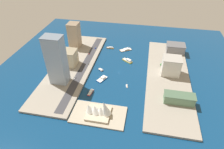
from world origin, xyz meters
The scene contains 26 objects.
ground_plane centered at (0.00, 0.00, 0.00)m, with size 440.00×440.00×0.00m, color navy.
quay_west centered at (-84.37, 0.00, 1.63)m, with size 70.00×240.00×3.25m, color gray.
quay_east centered at (84.37, 0.00, 1.63)m, with size 70.00×240.00×3.25m, color gray.
peninsula_point centered at (10.68, 102.82, 1.00)m, with size 73.38×40.69×2.00m, color #A89E89.
road_strip centered at (63.84, 0.00, 3.33)m, with size 12.86×228.00×0.15m, color #38383D.
catamaran_blue centered at (23.86, 25.93, 1.35)m, with size 17.39×21.96×4.05m.
sailboat_small_white centered at (-19.06, 36.35, 1.01)m, with size 4.36×8.48×10.29m.
ferry_yellow_fast centered at (-11.00, -36.61, 2.18)m, with size 20.73×17.40×5.82m.
water_taxi_orange centered at (31.87, -80.36, 1.44)m, with size 15.94×4.36×3.69m.
tugboat_red centered at (33.58, 61.58, 1.31)m, with size 7.06×16.19×3.55m.
patrol_launch_navy centered at (32.44, 1.11, 1.08)m, with size 10.87×10.01×3.00m.
barge_flat_brown centered at (-1.80, -79.44, 1.19)m, with size 25.94×21.38×3.26m.
hotel_broad_white centered at (-87.10, -8.65, 18.81)m, with size 30.57×26.22×31.05m.
warehouse_low_gray centered at (-100.80, -86.69, 11.59)m, with size 36.08×25.87×16.61m.
office_block_beige centered at (89.78, -2.54, 17.38)m, with size 23.38×26.54×28.18m.
tower_tall_glass centered at (88.50, 47.73, 43.09)m, with size 28.57×20.44×79.62m.
terminal_long_green centered at (-96.29, 59.71, 10.15)m, with size 43.42×16.81×13.73m.
apartment_midrise_tan centered at (105.32, -71.08, 28.47)m, with size 21.93×24.27×50.37m.
hatchback_blue centered at (61.19, -68.44, 4.18)m, with size 2.15×4.77×1.57m.
sedan_silver centered at (59.44, -7.91, 4.19)m, with size 1.95×5.04×1.59m.
pickup_red centered at (67.56, -44.20, 4.23)m, with size 2.03×4.42×1.70m.
suv_black centered at (68.37, 15.96, 4.19)m, with size 2.08×5.08×1.58m.
van_white centered at (67.97, 36.03, 4.15)m, with size 2.09×5.04×1.50m.
traffic_light_waterfront centered at (56.18, -7.74, 7.59)m, with size 0.36×0.36×6.50m.
opera_landmark centered at (10.38, 102.82, 10.20)m, with size 37.30×29.96×24.83m.
park_tree_cluster centered at (-74.27, -22.76, 8.35)m, with size 7.27×13.48×7.95m.
Camera 1 is at (-40.28, 268.62, 198.98)m, focal length 30.49 mm.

